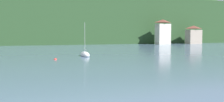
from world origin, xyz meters
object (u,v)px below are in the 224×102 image
at_px(shore_building_west, 163,32).
at_px(sailboat_far_2, 85,55).
at_px(shore_building_westcentral, 194,35).
at_px(mooring_buoy_far, 55,60).

distance_m(shore_building_west, sailboat_far_2, 62.55).
bearing_deg(sailboat_far_2, shore_building_westcentral, -49.55).
bearing_deg(shore_building_west, mooring_buoy_far, -135.44).
xyz_separation_m(shore_building_west, mooring_buoy_far, (-49.65, -48.89, -4.82)).
bearing_deg(sailboat_far_2, mooring_buoy_far, 131.13).
bearing_deg(mooring_buoy_far, sailboat_far_2, 37.70).
distance_m(shore_building_westcentral, sailboat_far_2, 73.82).
relative_size(shore_building_west, shore_building_westcentral, 1.30).
xyz_separation_m(shore_building_westcentral, mooring_buoy_far, (-64.70, -48.90, -3.71)).
xyz_separation_m(shore_building_westcentral, sailboat_far_2, (-58.88, -44.40, -3.45)).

